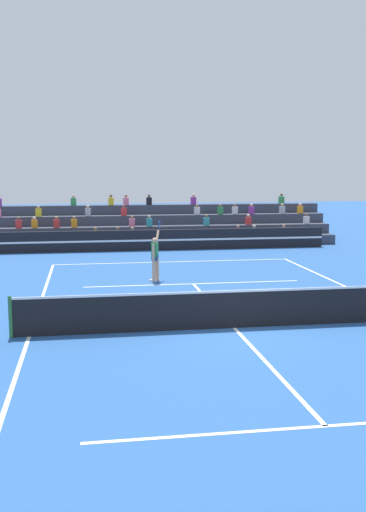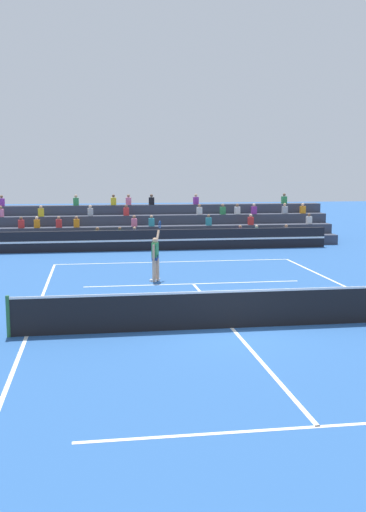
% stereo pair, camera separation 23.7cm
% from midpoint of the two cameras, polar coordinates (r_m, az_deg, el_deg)
% --- Properties ---
extents(ground_plane, '(120.00, 120.00, 0.00)m').
position_cam_midpoint_polar(ground_plane, '(16.64, 4.48, -6.84)').
color(ground_plane, '#285699').
extents(court_lines, '(11.10, 23.90, 0.01)m').
position_cam_midpoint_polar(court_lines, '(16.64, 4.48, -6.83)').
color(court_lines, white).
rests_on(court_lines, ground).
extents(tennis_net, '(12.00, 0.10, 1.10)m').
position_cam_midpoint_polar(tennis_net, '(16.50, 4.51, -5.02)').
color(tennis_net, '#2D6B38').
rests_on(tennis_net, ground).
extents(sponsor_banner_wall, '(18.00, 0.26, 1.10)m').
position_cam_midpoint_polar(sponsor_banner_wall, '(32.12, -2.26, 1.54)').
color(sponsor_banner_wall, black).
rests_on(sponsor_banner_wall, ground).
extents(bleacher_stand, '(20.40, 3.80, 2.83)m').
position_cam_midpoint_polar(bleacher_stand, '(35.22, -2.88, 2.61)').
color(bleacher_stand, '#383D4C').
rests_on(bleacher_stand, ground).
extents(tennis_player, '(0.59, 1.20, 2.36)m').
position_cam_midpoint_polar(tennis_player, '(23.17, -2.96, -0.02)').
color(tennis_player, tan).
rests_on(tennis_player, ground).
extents(tennis_ball, '(0.07, 0.07, 0.07)m').
position_cam_midpoint_polar(tennis_ball, '(19.50, 9.19, -4.56)').
color(tennis_ball, '#C6DB33').
rests_on(tennis_ball, ground).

